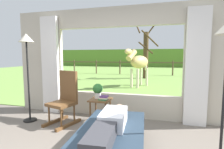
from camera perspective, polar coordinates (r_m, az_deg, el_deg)
back_wall_with_window at (r=4.07m, az=1.66°, el=3.44°), size 5.20×0.12×2.55m
curtain_panel_left at (r=4.64m, az=-19.57°, el=2.80°), size 0.44×0.10×2.40m
curtain_panel_right at (r=3.90m, az=26.09°, el=2.00°), size 0.44×0.10×2.40m
outdoor_pasture_lawn at (r=14.96m, az=11.22°, el=0.41°), size 36.00×21.68×0.02m
distant_hill_ridge at (r=24.72m, az=12.75°, el=5.29°), size 36.00×2.00×2.40m
recliner_sofa at (r=2.61m, az=-0.34°, el=-21.67°), size 1.02×1.76×0.42m
reclining_person at (r=2.44m, az=-0.66°, el=-15.87°), size 0.38×1.44×0.22m
rocking_chair at (r=3.87m, az=-15.17°, el=-7.45°), size 0.64×0.78×1.12m
side_table at (r=3.78m, az=-3.81°, el=-9.41°), size 0.44×0.44×0.52m
potted_plant at (r=3.80m, az=-4.69°, el=-5.06°), size 0.22×0.22×0.32m
book_stack at (r=3.66m, az=-2.76°, el=-7.67°), size 0.19×0.17×0.09m
floor_lamp_left at (r=4.17m, az=-26.20°, el=6.95°), size 0.32×0.32×1.91m
horse at (r=8.12m, az=8.72°, el=3.96°), size 1.10×1.77×1.73m
pasture_tree at (r=11.38m, az=11.02°, el=6.92°), size 1.52×1.42×3.53m
pasture_fence_line at (r=13.57m, az=10.92°, el=2.97°), size 16.10×0.10×1.10m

